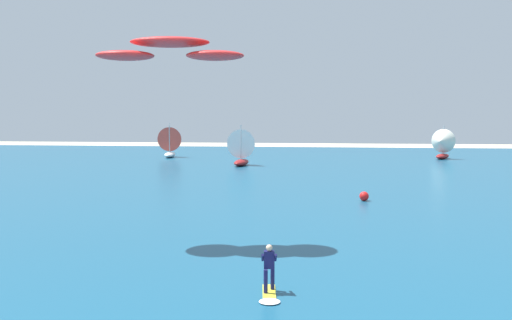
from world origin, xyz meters
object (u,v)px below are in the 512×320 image
Objects in this scene: marker_buoy at (364,196)px; kite at (170,50)px; kitesurfer at (269,277)px; sailboat_leading at (243,147)px; sailboat_far_right at (170,142)px; sailboat_mid_right at (442,144)px.

kite is at bearing -127.78° from marker_buoy.
sailboat_leading reaches higher than kitesurfer.
sailboat_far_right is at bearing 105.95° from kite.
kitesurfer is 3.01× the size of marker_buoy.
sailboat_leading reaches higher than sailboat_far_right.
sailboat_far_right is at bearing 137.69° from sailboat_leading.
sailboat_mid_right is (24.45, 49.67, -6.87)m from kite.
sailboat_far_right is at bearing 124.02° from marker_buoy.
kitesurfer is 0.29× the size of kite.
sailboat_mid_right is at bearing 23.75° from sailboat_leading.
kite is 1.49× the size of sailboat_mid_right.
kite reaches higher than kitesurfer.
sailboat_leading is at bearing 98.93° from kitesurfer.
sailboat_far_right is at bearing -179.26° from sailboat_mid_right.
sailboat_mid_right is 39.19m from marker_buoy.
sailboat_leading is (-1.87, 38.09, -6.77)m from kite.
sailboat_leading is 7.42× the size of marker_buoy.
marker_buoy is (-14.22, -36.47, -1.82)m from sailboat_mid_right.
kitesurfer is at bearing -51.25° from kite.
sailboat_far_right reaches higher than kitesurfer.
kite is at bearing -87.19° from sailboat_leading.
sailboat_mid_right is at bearing 70.97° from kitesurfer.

